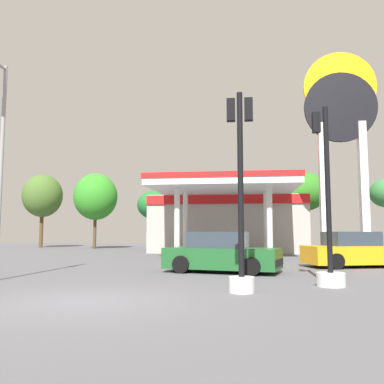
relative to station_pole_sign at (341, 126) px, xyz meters
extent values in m
plane|color=#56565B|center=(-8.74, -14.99, -7.38)|extent=(90.00, 90.00, 0.00)
cube|color=#ADA89E|center=(-6.65, 7.49, -5.39)|extent=(10.93, 6.90, 3.99)
cube|color=red|center=(-6.65, 3.99, -3.74)|extent=(10.93, 0.12, 0.60)
cube|color=white|center=(-6.65, 0.76, -3.25)|extent=(8.45, 5.96, 0.35)
cube|color=red|center=(-6.65, 0.76, -2.93)|extent=(8.55, 6.06, 0.30)
cylinder|color=silver|center=(-9.18, -0.88, -5.40)|extent=(0.32, 0.32, 3.95)
cylinder|color=silver|center=(-4.11, -0.88, -5.40)|extent=(0.32, 0.32, 3.95)
cylinder|color=silver|center=(-9.18, 2.40, -5.40)|extent=(0.32, 0.32, 3.95)
cylinder|color=silver|center=(-4.11, 2.40, -5.40)|extent=(0.32, 0.32, 3.95)
cube|color=#4C4C51|center=(-6.65, 0.76, -6.83)|extent=(0.90, 0.60, 1.10)
cube|color=white|center=(-1.07, -0.01, -3.60)|extent=(0.40, 0.56, 7.56)
cube|color=white|center=(1.07, -0.01, -3.60)|extent=(0.40, 0.56, 7.56)
cylinder|color=black|center=(0.00, -0.01, 1.08)|extent=(4.00, 0.22, 4.00)
cylinder|color=#F2B20C|center=(0.00, 0.01, 2.28)|extent=(4.00, 0.22, 4.00)
cube|color=white|center=(0.00, 0.05, 1.68)|extent=(3.68, 0.08, 0.72)
cylinder|color=black|center=(-4.86, -8.00, -7.07)|extent=(0.65, 0.35, 0.61)
cylinder|color=black|center=(-5.26, -9.60, -7.07)|extent=(0.65, 0.35, 0.61)
cylinder|color=black|center=(-7.29, -7.40, -7.07)|extent=(0.65, 0.35, 0.61)
cylinder|color=black|center=(-7.68, -9.00, -7.07)|extent=(0.65, 0.35, 0.61)
cube|color=#1E5928|center=(-6.27, -8.50, -6.87)|extent=(4.31, 2.60, 0.73)
cube|color=#2D3842|center=(-6.41, -8.47, -6.24)|extent=(2.22, 1.91, 0.61)
cube|color=black|center=(-4.36, -8.98, -6.98)|extent=(0.50, 1.58, 0.23)
cylinder|color=black|center=(-0.01, -4.46, -7.07)|extent=(0.65, 0.37, 0.61)
cylinder|color=black|center=(-2.42, -5.15, -7.07)|extent=(0.65, 0.37, 0.61)
cylinder|color=black|center=(-1.96, -6.73, -7.07)|extent=(0.65, 0.37, 0.61)
cube|color=orange|center=(-0.99, -5.60, -6.87)|extent=(4.34, 2.74, 0.73)
cube|color=#2D3842|center=(-1.12, -5.63, -6.24)|extent=(2.26, 1.97, 0.61)
cylinder|color=silver|center=(-5.56, -13.33, -7.19)|extent=(0.60, 0.60, 0.37)
cylinder|color=black|center=(-5.56, -13.33, -4.76)|extent=(0.14, 0.14, 4.49)
cube|color=black|center=(-5.78, -13.17, -2.90)|extent=(0.21, 0.20, 0.57)
sphere|color=red|center=(-5.78, -13.05, -2.72)|extent=(0.15, 0.15, 0.15)
sphere|color=#D89E0C|center=(-5.78, -13.05, -2.90)|extent=(0.15, 0.15, 0.15)
sphere|color=green|center=(-5.78, -13.05, -3.08)|extent=(0.15, 0.15, 0.15)
cube|color=black|center=(-5.34, -13.17, -2.90)|extent=(0.21, 0.20, 0.57)
sphere|color=red|center=(-5.34, -13.05, -2.72)|extent=(0.15, 0.15, 0.15)
sphere|color=#D89E0C|center=(-5.34, -13.05, -2.90)|extent=(0.15, 0.15, 0.15)
sphere|color=green|center=(-5.34, -13.05, -3.08)|extent=(0.15, 0.15, 0.15)
cylinder|color=silver|center=(-3.23, -11.92, -7.20)|extent=(0.74, 0.74, 0.36)
cylinder|color=black|center=(-3.23, -11.92, -4.77)|extent=(0.14, 0.14, 4.49)
cube|color=black|center=(-3.45, -11.76, -2.91)|extent=(0.21, 0.20, 0.57)
sphere|color=red|center=(-3.45, -11.63, -2.73)|extent=(0.15, 0.15, 0.15)
sphere|color=#D89E0C|center=(-3.45, -11.63, -2.91)|extent=(0.15, 0.15, 0.15)
sphere|color=green|center=(-3.45, -11.63, -3.09)|extent=(0.15, 0.15, 0.15)
cylinder|color=brown|center=(-24.70, 13.49, -5.61)|extent=(0.34, 0.34, 3.55)
ellipsoid|color=#456629|center=(-24.70, 13.49, -2.43)|extent=(3.75, 3.75, 4.11)
cylinder|color=brown|center=(-18.56, 11.32, -5.80)|extent=(0.27, 0.27, 3.16)
ellipsoid|color=#328B25|center=(-18.56, 11.32, -2.79)|extent=(3.84, 3.84, 4.14)
cylinder|color=brown|center=(-13.10, 11.26, -6.07)|extent=(0.28, 0.28, 2.61)
ellipsoid|color=#206A2D|center=(-13.10, 11.26, -3.58)|extent=(3.16, 3.16, 2.54)
cylinder|color=brown|center=(-5.90, 11.97, -5.90)|extent=(0.28, 0.28, 2.96)
ellipsoid|color=#2E8F2D|center=(-5.90, 11.97, -3.10)|extent=(3.50, 3.50, 3.20)
cylinder|color=brown|center=(-0.34, 12.32, -5.65)|extent=(0.29, 0.29, 3.46)
ellipsoid|color=#2D7520|center=(-0.34, 12.32, -2.46)|extent=(3.89, 3.89, 3.33)
cylinder|color=gray|center=(-12.81, -11.79, -4.09)|extent=(0.12, 0.12, 6.59)
camera|label=1|loc=(-5.48, -23.14, -5.97)|focal=37.90mm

